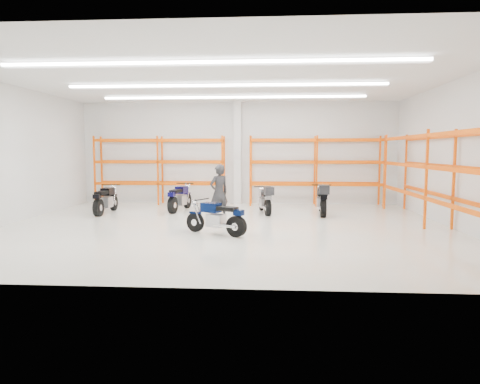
# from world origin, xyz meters

# --- Properties ---
(ground) EXTENTS (14.00, 14.00, 0.00)m
(ground) POSITION_xyz_m (0.00, 0.00, 0.00)
(ground) COLOR beige
(ground) RESTS_ON ground
(room_shell) EXTENTS (14.02, 12.02, 4.51)m
(room_shell) POSITION_xyz_m (0.00, 0.03, 3.28)
(room_shell) COLOR silver
(room_shell) RESTS_ON ground
(motorcycle_main) EXTENTS (1.83, 1.07, 0.98)m
(motorcycle_main) POSITION_xyz_m (-0.05, -1.28, 0.46)
(motorcycle_main) COLOR black
(motorcycle_main) RESTS_ON ground
(motorcycle_back_a) EXTENTS (0.72, 2.16, 1.06)m
(motorcycle_back_a) POSITION_xyz_m (-4.73, 2.43, 0.50)
(motorcycle_back_a) COLOR black
(motorcycle_back_a) RESTS_ON ground
(motorcycle_back_b) EXTENTS (0.80, 2.15, 1.06)m
(motorcycle_back_b) POSITION_xyz_m (-2.11, 3.32, 0.50)
(motorcycle_back_b) COLOR black
(motorcycle_back_b) RESTS_ON ground
(motorcycle_back_c) EXTENTS (0.77, 2.08, 1.07)m
(motorcycle_back_c) POSITION_xyz_m (1.26, 2.85, 0.51)
(motorcycle_back_c) COLOR black
(motorcycle_back_c) RESTS_ON ground
(motorcycle_back_d) EXTENTS (0.73, 2.28, 1.17)m
(motorcycle_back_d) POSITION_xyz_m (3.35, 2.64, 0.56)
(motorcycle_back_d) COLOR black
(motorcycle_back_d) RESTS_ON ground
(standing_man) EXTENTS (0.82, 0.78, 1.90)m
(standing_man) POSITION_xyz_m (-0.30, 1.20, 0.95)
(standing_man) COLOR black
(standing_man) RESTS_ON ground
(structural_column) EXTENTS (0.32, 0.32, 4.50)m
(structural_column) POSITION_xyz_m (0.00, 5.82, 2.25)
(structural_column) COLOR white
(structural_column) RESTS_ON ground
(pallet_racking_back_left) EXTENTS (5.67, 0.87, 3.00)m
(pallet_racking_back_left) POSITION_xyz_m (-3.40, 5.48, 1.79)
(pallet_racking_back_left) COLOR #FF4500
(pallet_racking_back_left) RESTS_ON ground
(pallet_racking_back_right) EXTENTS (5.67, 0.87, 3.00)m
(pallet_racking_back_right) POSITION_xyz_m (3.40, 5.48, 1.79)
(pallet_racking_back_right) COLOR #FF4500
(pallet_racking_back_right) RESTS_ON ground
(pallet_racking_side) EXTENTS (0.87, 9.07, 3.00)m
(pallet_racking_side) POSITION_xyz_m (6.48, 0.00, 1.81)
(pallet_racking_side) COLOR #FF4500
(pallet_racking_side) RESTS_ON ground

